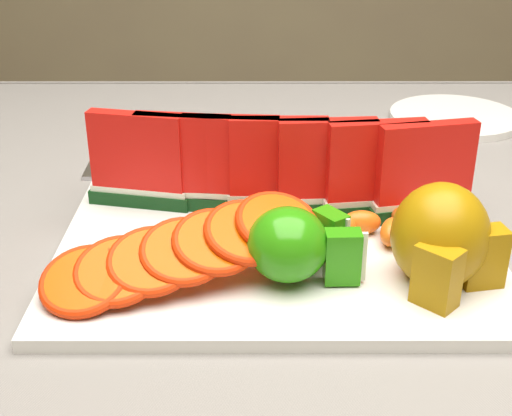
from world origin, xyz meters
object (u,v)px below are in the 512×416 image
Objects in this scene: platter at (277,248)px; apple_cluster at (296,245)px; pear_cluster at (442,239)px; fork at (103,149)px; side_plate at (455,117)px.

platter is 3.65× the size of apple_cluster.
platter is at bearing 154.20° from pear_cluster.
apple_cluster is 0.40m from fork.
platter is 0.08m from apple_cluster.
fork is (-0.47, -0.11, -0.00)m from side_plate.
apple_cluster reaches higher than fork.
apple_cluster reaches higher than side_plate.
pear_cluster is at bearing -25.80° from platter.
platter is at bearing 102.31° from apple_cluster.
pear_cluster is 0.58× the size of fork.
pear_cluster is 0.46m from side_plate.
apple_cluster is 0.97× the size of pear_cluster.
platter is 0.15m from pear_cluster.
fork is (-0.35, 0.33, -0.05)m from pear_cluster.
apple_cluster is at bearing 179.29° from pear_cluster.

